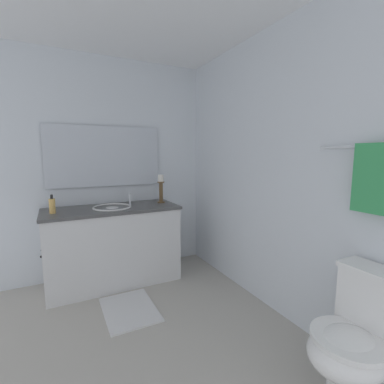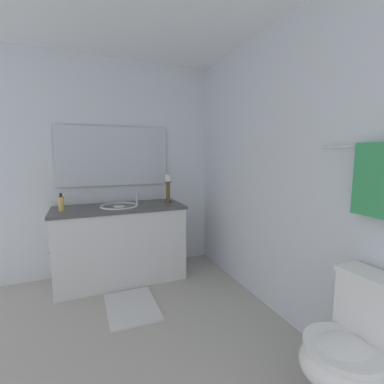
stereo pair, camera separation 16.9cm
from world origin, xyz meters
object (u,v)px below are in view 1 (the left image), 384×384
object	(u,v)px
mirror	(105,156)
bath_mat	(129,309)
sink_basin	(112,211)
toilet	(356,341)
candle_holder_tall	(161,188)
soap_bottle	(52,206)
towel_near_vanity	(378,179)
towel_bar	(383,146)
vanity_cabinet	(114,245)

from	to	relation	value
mirror	bath_mat	distance (m)	1.63
sink_basin	toilet	size ratio (longest dim) A/B	0.54
bath_mat	candle_holder_tall	bearing A→B (deg)	139.79
toilet	soap_bottle	bearing A→B (deg)	-144.58
candle_holder_tall	towel_near_vanity	world-z (taller)	towel_near_vanity
mirror	towel_near_vanity	xyz separation A→B (m)	(2.29, 1.10, -0.11)
candle_holder_tall	towel_near_vanity	size ratio (longest dim) A/B	0.80
sink_basin	toilet	distance (m)	2.31
sink_basin	soap_bottle	size ratio (longest dim) A/B	2.23
mirror	bath_mat	bearing A→B (deg)	0.00
bath_mat	towel_bar	bearing A→B (deg)	39.04
soap_bottle	bath_mat	world-z (taller)	soap_bottle
vanity_cabinet	candle_holder_tall	size ratio (longest dim) A/B	4.23
toilet	bath_mat	bearing A→B (deg)	-148.33
candle_holder_tall	toilet	bearing A→B (deg)	8.84
candle_holder_tall	soap_bottle	world-z (taller)	candle_holder_tall
candle_holder_tall	towel_near_vanity	bearing A→B (deg)	14.61
soap_bottle	towel_near_vanity	world-z (taller)	towel_near_vanity
mirror	towel_bar	xyz separation A→B (m)	(2.29, 1.12, 0.07)
towel_near_vanity	candle_holder_tall	bearing A→B (deg)	-165.39
vanity_cabinet	soap_bottle	size ratio (longest dim) A/B	7.64
toilet	towel_bar	size ratio (longest dim) A/B	0.94
bath_mat	toilet	bearing A→B (deg)	31.67
sink_basin	bath_mat	xyz separation A→B (m)	(0.62, -0.00, -0.78)
towel_bar	candle_holder_tall	bearing A→B (deg)	-164.92
sink_basin	bath_mat	size ratio (longest dim) A/B	0.67
toilet	towel_bar	xyz separation A→B (m)	(-0.08, 0.22, 1.06)
sink_basin	toilet	bearing A→B (deg)	23.33
candle_holder_tall	vanity_cabinet	bearing A→B (deg)	-85.28
soap_bottle	towel_bar	distance (m)	2.65
sink_basin	soap_bottle	distance (m)	0.57
vanity_cabinet	soap_bottle	distance (m)	0.74
candle_holder_tall	towel_near_vanity	distance (m)	2.14
vanity_cabinet	soap_bottle	xyz separation A→B (m)	(0.03, -0.56, 0.49)
mirror	bath_mat	world-z (taller)	mirror
toilet	bath_mat	distance (m)	1.75
mirror	towel_bar	size ratio (longest dim) A/B	1.56
vanity_cabinet	towel_bar	xyz separation A→B (m)	(2.01, 1.12, 1.02)
vanity_cabinet	mirror	distance (m)	0.99
soap_bottle	mirror	bearing A→B (deg)	119.00
toilet	sink_basin	bearing A→B (deg)	-156.67
sink_basin	bath_mat	distance (m)	1.00
mirror	toilet	distance (m)	2.72
vanity_cabinet	towel_bar	world-z (taller)	towel_bar
towel_bar	bath_mat	world-z (taller)	towel_bar
sink_basin	soap_bottle	world-z (taller)	soap_bottle
candle_holder_tall	toilet	xyz separation A→B (m)	(2.13, 0.33, -0.63)
mirror	soap_bottle	world-z (taller)	mirror
soap_bottle	toilet	xyz separation A→B (m)	(2.05, 1.46, -0.54)
towel_bar	soap_bottle	bearing A→B (deg)	-139.62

